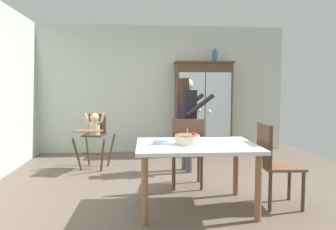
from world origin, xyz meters
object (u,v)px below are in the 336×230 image
object	(u,v)px
dining_table	(196,152)
dining_chair_right_end	(272,159)
adult_person	(188,113)
serving_bowl	(161,141)
ceramic_vase	(215,56)
birthday_cake	(187,139)
china_cabinet	(203,107)
dining_chair_far_side	(187,148)
high_chair_with_toddler	(94,130)

from	to	relation	value
dining_table	dining_chair_right_end	xyz separation A→B (m)	(0.89, -0.02, -0.09)
adult_person	serving_bowl	distance (m)	1.68
adult_person	serving_bowl	world-z (taller)	adult_person
ceramic_vase	dining_chair_right_end	bearing A→B (deg)	-91.70
birthday_cake	serving_bowl	xyz separation A→B (m)	(-0.30, 0.05, -0.03)
china_cabinet	dining_chair_far_side	bearing A→B (deg)	-106.70
ceramic_vase	birthday_cake	bearing A→B (deg)	-109.22
dining_chair_right_end	birthday_cake	bearing A→B (deg)	92.93
adult_person	birthday_cake	world-z (taller)	adult_person
serving_bowl	dining_chair_far_side	xyz separation A→B (m)	(0.42, 0.67, -0.21)
serving_bowl	dining_chair_far_side	world-z (taller)	dining_chair_far_side
dining_chair_far_side	dining_chair_right_end	xyz separation A→B (m)	(0.87, -0.74, 0.00)
china_cabinet	dining_chair_right_end	world-z (taller)	china_cabinet
high_chair_with_toddler	dining_chair_far_side	world-z (taller)	dining_chair_far_side
china_cabinet	serving_bowl	size ratio (longest dim) A/B	10.67
dining_table	birthday_cake	distance (m)	0.18
ceramic_vase	china_cabinet	bearing A→B (deg)	-179.14
china_cabinet	serving_bowl	distance (m)	3.26
high_chair_with_toddler	adult_person	xyz separation A→B (m)	(1.55, -0.34, 0.31)
serving_bowl	dining_chair_right_end	distance (m)	1.31
adult_person	serving_bowl	bearing A→B (deg)	147.97
china_cabinet	dining_chair_far_side	distance (m)	2.52
adult_person	china_cabinet	bearing A→B (deg)	-33.48
birthday_cake	adult_person	bearing A→B (deg)	80.81
china_cabinet	adult_person	xyz separation A→B (m)	(-0.57, -1.48, 0.00)
dining_table	high_chair_with_toddler	bearing A→B (deg)	125.29
ceramic_vase	adult_person	bearing A→B (deg)	-118.97
dining_chair_far_side	high_chair_with_toddler	bearing A→B (deg)	-36.53
ceramic_vase	dining_table	xyz separation A→B (m)	(-0.98, -3.10, -1.40)
adult_person	dining_table	xyz separation A→B (m)	(-0.16, -1.62, -0.32)
ceramic_vase	high_chair_with_toddler	bearing A→B (deg)	-154.32
dining_chair_right_end	high_chair_with_toddler	bearing A→B (deg)	52.70
china_cabinet	dining_chair_right_end	distance (m)	3.15
china_cabinet	dining_chair_far_side	xyz separation A→B (m)	(-0.71, -2.38, -0.41)
china_cabinet	ceramic_vase	bearing A→B (deg)	0.86
serving_bowl	dining_chair_far_side	distance (m)	0.82
high_chair_with_toddler	serving_bowl	distance (m)	2.16
serving_bowl	dining_chair_right_end	size ratio (longest dim) A/B	0.19
ceramic_vase	serving_bowl	xyz separation A→B (m)	(-1.38, -3.05, -1.27)
ceramic_vase	serving_bowl	distance (m)	3.58
china_cabinet	ceramic_vase	world-z (taller)	ceramic_vase
adult_person	dining_chair_far_side	world-z (taller)	adult_person
dining_chair_far_side	china_cabinet	bearing A→B (deg)	-101.63
dining_table	dining_chair_right_end	bearing A→B (deg)	-1.50
high_chair_with_toddler	birthday_cake	bearing A→B (deg)	-42.86
high_chair_with_toddler	dining_chair_far_side	size ratio (longest dim) A/B	0.99
birthday_cake	serving_bowl	bearing A→B (deg)	170.01
serving_bowl	adult_person	bearing A→B (deg)	70.37
dining_table	birthday_cake	world-z (taller)	birthday_cake
dining_table	dining_chair_far_side	bearing A→B (deg)	88.74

